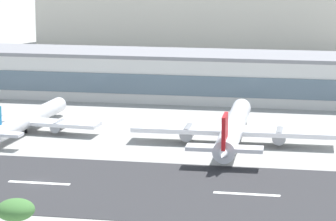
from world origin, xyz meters
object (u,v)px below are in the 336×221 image
Objects in this scene: airliner_blue_tail_gate_1 at (26,121)px; palm_tree_2 at (16,213)px; terminal_building at (174,75)px; airliner_red_tail_gate_2 at (233,130)px.

palm_tree_2 is at bearing -156.10° from airliner_blue_tail_gate_1.
terminal_building is 4.13× the size of airliner_red_tail_gate_2.
terminal_building is 15.82× the size of palm_tree_2.
palm_tree_2 reaches higher than terminal_building.
airliner_blue_tail_gate_1 is at bearing 84.89° from airliner_red_tail_gate_2.
airliner_blue_tail_gate_1 is 0.82× the size of airliner_red_tail_gate_2.
palm_tree_2 is (31.53, -90.38, 8.96)m from airliner_blue_tail_gate_1.
airliner_red_tail_gate_2 is at bearing 78.47° from palm_tree_2.
airliner_blue_tail_gate_1 is 49.37m from airliner_red_tail_gate_2.
airliner_blue_tail_gate_1 is at bearing -118.57° from terminal_building.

